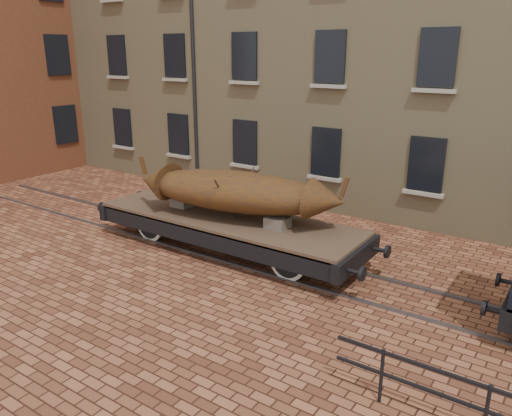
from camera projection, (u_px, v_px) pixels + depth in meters
The scene contains 4 objects.
ground at pixel (323, 276), 12.94m from camera, with size 90.00×90.00×0.00m, color #572C1C.
rail_track at pixel (323, 275), 12.93m from camera, with size 30.00×1.52×0.06m.
flatcar_wagon at pixel (227, 223), 14.35m from camera, with size 9.04×2.45×1.37m.
iron_boat at pixel (235, 191), 13.88m from camera, with size 6.32×2.74×1.53m.
Camera 1 is at (5.23, -10.71, 5.60)m, focal length 35.00 mm.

